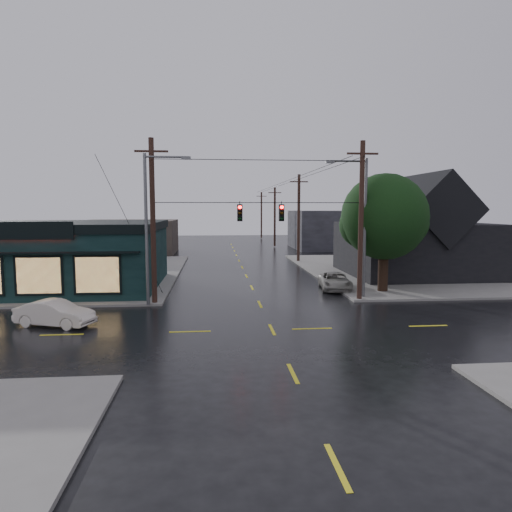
{
  "coord_description": "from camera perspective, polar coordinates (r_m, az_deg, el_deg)",
  "views": [
    {
      "loc": [
        -2.78,
        -21.74,
        5.93
      ],
      "look_at": [
        -0.27,
        5.62,
        3.07
      ],
      "focal_mm": 32.0,
      "sensor_mm": 36.0,
      "label": 1
    }
  ],
  "objects": [
    {
      "name": "ne_building",
      "position": [
        42.65,
        19.45,
        3.65
      ],
      "size": [
        12.6,
        11.6,
        8.75
      ],
      "color": "black",
      "rests_on": "ground"
    },
    {
      "name": "utility_pole_far_c",
      "position": [
        90.42,
        0.67,
        2.19
      ],
      "size": [
        2.0,
        0.32,
        9.15
      ],
      "primitive_type": null,
      "color": "black",
      "rests_on": "ground"
    },
    {
      "name": "utility_pole_ne",
      "position": [
        30.32,
        12.76,
        -5.48
      ],
      "size": [
        2.0,
        0.32,
        10.15
      ],
      "primitive_type": null,
      "color": "black",
      "rests_on": "ground"
    },
    {
      "name": "utility_pole_nw",
      "position": [
        29.1,
        -12.53,
        -5.95
      ],
      "size": [
        2.0,
        0.32,
        10.15
      ],
      "primitive_type": null,
      "color": "black",
      "rests_on": "ground"
    },
    {
      "name": "utility_pole_far_b",
      "position": [
        70.61,
        2.34,
        1.13
      ],
      "size": [
        2.0,
        0.32,
        9.15
      ],
      "primitive_type": null,
      "color": "black",
      "rests_on": "ground"
    },
    {
      "name": "corner_tree",
      "position": [
        33.04,
        15.77,
        4.71
      ],
      "size": [
        6.01,
        6.01,
        8.22
      ],
      "color": "black",
      "rests_on": "ground"
    },
    {
      "name": "streetlight_ne",
      "position": [
        31.12,
        13.24,
        -5.2
      ],
      "size": [
        5.4,
        0.3,
        9.15
      ],
      "primitive_type": null,
      "color": "#5C5E60",
      "rests_on": "ground"
    },
    {
      "name": "sedan_cream",
      "position": [
        25.34,
        -23.85,
        -6.57
      ],
      "size": [
        4.24,
        2.61,
        1.32
      ],
      "primitive_type": "imported",
      "rotation": [
        0.0,
        0.0,
        1.24
      ],
      "color": "silver",
      "rests_on": "ground"
    },
    {
      "name": "streetlight_nw",
      "position": [
        28.46,
        -13.31,
        -6.24
      ],
      "size": [
        5.4,
        0.3,
        9.15
      ],
      "primitive_type": null,
      "color": "#5C5E60",
      "rests_on": "ground"
    },
    {
      "name": "span_signal_assembly",
      "position": [
        28.39,
        0.58,
        5.48
      ],
      "size": [
        13.0,
        0.48,
        1.23
      ],
      "color": "black",
      "rests_on": "ground"
    },
    {
      "name": "sidewalk_nw",
      "position": [
        45.54,
        -27.42,
        -2.11
      ],
      "size": [
        28.0,
        28.0,
        0.15
      ],
      "primitive_type": "cube",
      "color": "slate",
      "rests_on": "ground"
    },
    {
      "name": "pizza_shop",
      "position": [
        36.93,
        -24.53,
        0.17
      ],
      "size": [
        16.3,
        12.34,
        4.9
      ],
      "color": "black",
      "rests_on": "ground"
    },
    {
      "name": "bg_building_west",
      "position": [
        62.87,
        -15.51,
        2.33
      ],
      "size": [
        12.0,
        10.0,
        4.4
      ],
      "primitive_type": "cube",
      "color": "#3A2E2A",
      "rests_on": "ground"
    },
    {
      "name": "utility_pole_far_a",
      "position": [
        50.95,
        5.3,
        -0.76
      ],
      "size": [
        2.0,
        0.32,
        9.65
      ],
      "primitive_type": null,
      "color": "black",
      "rests_on": "ground"
    },
    {
      "name": "ground_plane",
      "position": [
        22.71,
        2.01,
        -9.19
      ],
      "size": [
        160.0,
        160.0,
        0.0
      ],
      "primitive_type": "plane",
      "color": "black"
    },
    {
      "name": "suv_silver",
      "position": [
        33.97,
        9.83,
        -3.12
      ],
      "size": [
        2.66,
        4.75,
        1.26
      ],
      "primitive_type": "imported",
      "rotation": [
        0.0,
        0.0,
        -0.13
      ],
      "color": "gray",
      "rests_on": "ground"
    },
    {
      "name": "sidewalk_ne",
      "position": [
        47.91,
        23.22,
        -1.55
      ],
      "size": [
        28.0,
        28.0,
        0.15
      ],
      "primitive_type": "cube",
      "color": "slate",
      "rests_on": "ground"
    },
    {
      "name": "bg_building_east",
      "position": [
        69.41,
        10.49,
        3.27
      ],
      "size": [
        14.0,
        12.0,
        5.6
      ],
      "primitive_type": "cube",
      "color": "#242428",
      "rests_on": "ground"
    }
  ]
}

